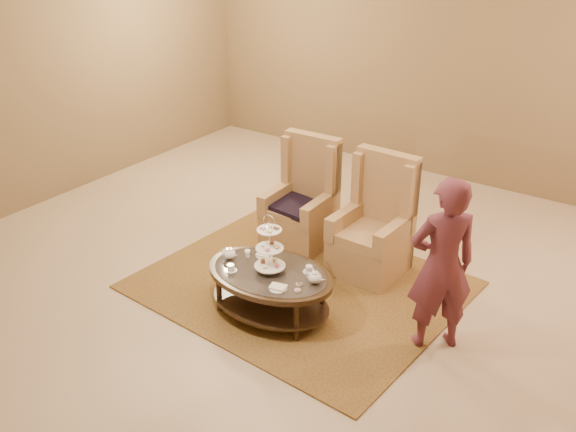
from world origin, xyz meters
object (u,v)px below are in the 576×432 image
Objects in this scene: tea_table at (270,279)px; armchair_left at (303,209)px; person at (442,265)px; armchair_right at (374,233)px.

armchair_left reaches higher than tea_table.
armchair_left is (-0.56, 1.39, 0.04)m from tea_table.
armchair_left is 2.27m from person.
person is at bearing -36.34° from armchair_right.
person reaches higher than armchair_right.
armchair_left is 0.78× the size of person.
armchair_left is at bearing 178.05° from armchair_right.
person is at bearing 15.44° from tea_table.
person reaches higher than tea_table.
person is (1.47, 0.47, 0.43)m from tea_table.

